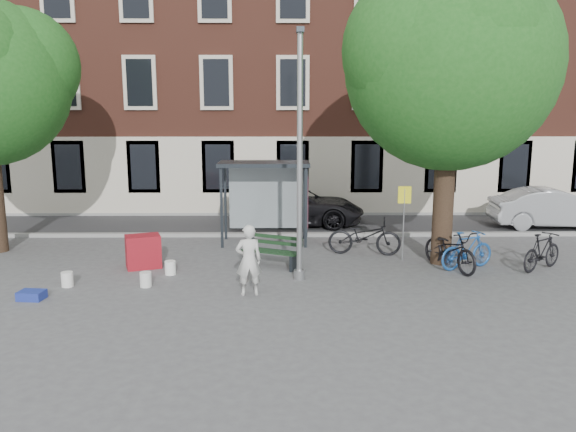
{
  "coord_description": "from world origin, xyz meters",
  "views": [
    {
      "loc": [
        -0.44,
        -13.66,
        4.15
      ],
      "look_at": [
        -0.27,
        1.22,
        1.4
      ],
      "focal_mm": 35.0,
      "sensor_mm": 36.0,
      "label": 1
    }
  ],
  "objects_px": {
    "car_dark": "(297,206)",
    "bike_c": "(450,249)",
    "bike_d": "(542,251)",
    "bench": "(272,253)",
    "bike_a": "(364,236)",
    "red_stand": "(143,251)",
    "lamppost": "(300,169)",
    "bike_b": "(467,250)",
    "painter": "(249,260)",
    "car_silver": "(554,208)",
    "notice_sign": "(404,206)",
    "bus_shelter": "(276,184)"
  },
  "relations": [
    {
      "from": "painter",
      "to": "bike_a",
      "type": "distance_m",
      "value": 4.91
    },
    {
      "from": "bench",
      "to": "car_silver",
      "type": "height_order",
      "value": "car_silver"
    },
    {
      "from": "car_dark",
      "to": "bike_c",
      "type": "bearing_deg",
      "value": -140.15
    },
    {
      "from": "car_silver",
      "to": "red_stand",
      "type": "bearing_deg",
      "value": 115.07
    },
    {
      "from": "bike_c",
      "to": "car_dark",
      "type": "xyz_separation_m",
      "value": [
        -3.92,
        6.24,
        0.14
      ]
    },
    {
      "from": "bike_c",
      "to": "bike_b",
      "type": "bearing_deg",
      "value": -15.55
    },
    {
      "from": "red_stand",
      "to": "bike_c",
      "type": "bearing_deg",
      "value": -1.77
    },
    {
      "from": "bench",
      "to": "bike_a",
      "type": "relative_size",
      "value": 0.79
    },
    {
      "from": "car_dark",
      "to": "bench",
      "type": "bearing_deg",
      "value": 179.47
    },
    {
      "from": "lamppost",
      "to": "bike_b",
      "type": "xyz_separation_m",
      "value": [
        4.54,
        0.92,
        -2.26
      ]
    },
    {
      "from": "painter",
      "to": "bike_c",
      "type": "height_order",
      "value": "painter"
    },
    {
      "from": "bus_shelter",
      "to": "bike_c",
      "type": "bearing_deg",
      "value": -34.76
    },
    {
      "from": "bike_b",
      "to": "car_dark",
      "type": "xyz_separation_m",
      "value": [
        -4.4,
        6.18,
        0.17
      ]
    },
    {
      "from": "bus_shelter",
      "to": "bike_b",
      "type": "bearing_deg",
      "value": -31.77
    },
    {
      "from": "bike_d",
      "to": "notice_sign",
      "type": "bearing_deg",
      "value": 38.09
    },
    {
      "from": "car_silver",
      "to": "painter",
      "type": "bearing_deg",
      "value": 129.54
    },
    {
      "from": "bike_c",
      "to": "car_silver",
      "type": "distance_m",
      "value": 7.66
    },
    {
      "from": "lamppost",
      "to": "notice_sign",
      "type": "bearing_deg",
      "value": 31.44
    },
    {
      "from": "bus_shelter",
      "to": "bike_d",
      "type": "distance_m",
      "value": 7.97
    },
    {
      "from": "painter",
      "to": "bench",
      "type": "bearing_deg",
      "value": -110.75
    },
    {
      "from": "lamppost",
      "to": "red_stand",
      "type": "distance_m",
      "value": 4.93
    },
    {
      "from": "red_stand",
      "to": "lamppost",
      "type": "bearing_deg",
      "value": -14.96
    },
    {
      "from": "lamppost",
      "to": "bike_d",
      "type": "distance_m",
      "value": 6.93
    },
    {
      "from": "car_silver",
      "to": "red_stand",
      "type": "height_order",
      "value": "car_silver"
    },
    {
      "from": "bus_shelter",
      "to": "notice_sign",
      "type": "xyz_separation_m",
      "value": [
        3.61,
        -2.27,
        -0.34
      ]
    },
    {
      "from": "red_stand",
      "to": "bike_b",
      "type": "bearing_deg",
      "value": -1.32
    },
    {
      "from": "bike_c",
      "to": "notice_sign",
      "type": "xyz_separation_m",
      "value": [
        -1.06,
        0.97,
        1.03
      ]
    },
    {
      "from": "bus_shelter",
      "to": "red_stand",
      "type": "height_order",
      "value": "bus_shelter"
    },
    {
      "from": "lamppost",
      "to": "painter",
      "type": "relative_size",
      "value": 3.7
    },
    {
      "from": "car_dark",
      "to": "car_silver",
      "type": "bearing_deg",
      "value": -87.15
    },
    {
      "from": "painter",
      "to": "bike_b",
      "type": "distance_m",
      "value": 6.14
    },
    {
      "from": "bus_shelter",
      "to": "red_stand",
      "type": "bearing_deg",
      "value": -140.22
    },
    {
      "from": "lamppost",
      "to": "car_silver",
      "type": "distance_m",
      "value": 11.55
    },
    {
      "from": "bike_a",
      "to": "red_stand",
      "type": "relative_size",
      "value": 2.37
    },
    {
      "from": "bike_d",
      "to": "car_dark",
      "type": "bearing_deg",
      "value": 10.01
    },
    {
      "from": "car_silver",
      "to": "car_dark",
      "type": "bearing_deg",
      "value": 89.38
    },
    {
      "from": "red_stand",
      "to": "painter",
      "type": "bearing_deg",
      "value": -38.13
    },
    {
      "from": "bike_c",
      "to": "car_dark",
      "type": "height_order",
      "value": "car_dark"
    },
    {
      "from": "painter",
      "to": "bike_a",
      "type": "bearing_deg",
      "value": -140.16
    },
    {
      "from": "bench",
      "to": "bike_b",
      "type": "xyz_separation_m",
      "value": [
        5.25,
        -0.28,
        0.14
      ]
    },
    {
      "from": "lamppost",
      "to": "bike_a",
      "type": "distance_m",
      "value": 3.89
    },
    {
      "from": "bus_shelter",
      "to": "bike_d",
      "type": "xyz_separation_m",
      "value": [
        7.11,
        -3.32,
        -1.41
      ]
    },
    {
      "from": "bench",
      "to": "bike_c",
      "type": "bearing_deg",
      "value": 20.98
    },
    {
      "from": "lamppost",
      "to": "bike_c",
      "type": "bearing_deg",
      "value": 12.02
    },
    {
      "from": "lamppost",
      "to": "bike_c",
      "type": "height_order",
      "value": "lamppost"
    },
    {
      "from": "lamppost",
      "to": "notice_sign",
      "type": "distance_m",
      "value": 3.72
    },
    {
      "from": "car_dark",
      "to": "red_stand",
      "type": "relative_size",
      "value": 5.51
    },
    {
      "from": "bike_a",
      "to": "bike_b",
      "type": "height_order",
      "value": "bike_a"
    },
    {
      "from": "lamppost",
      "to": "painter",
      "type": "bearing_deg",
      "value": -134.31
    },
    {
      "from": "bike_c",
      "to": "car_dark",
      "type": "bearing_deg",
      "value": 100.18
    }
  ]
}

